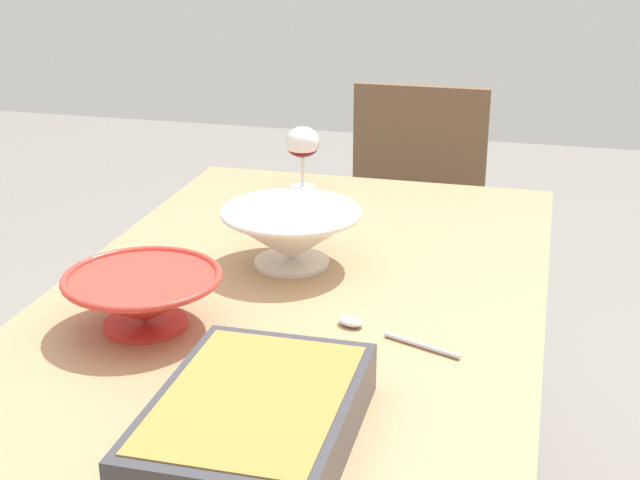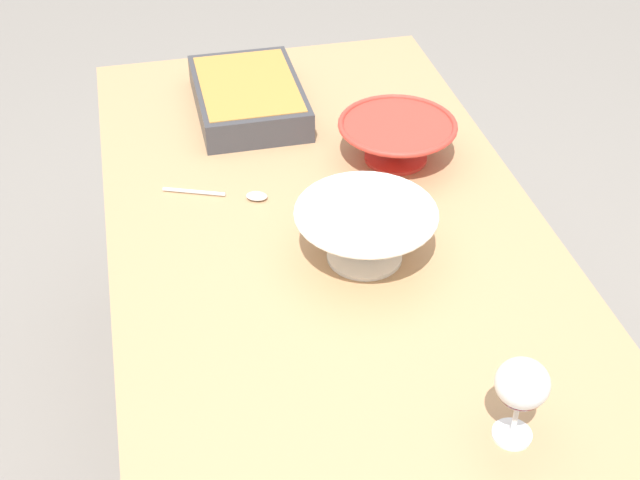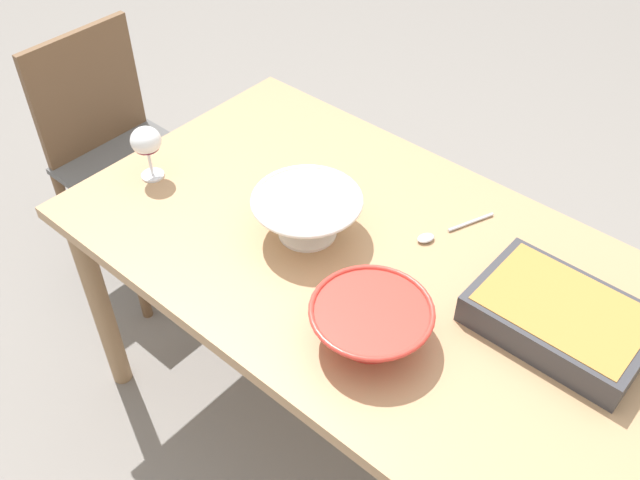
{
  "view_description": "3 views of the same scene",
  "coord_description": "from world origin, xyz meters",
  "px_view_note": "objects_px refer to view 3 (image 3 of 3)",
  "views": [
    {
      "loc": [
        -1.39,
        -0.41,
        1.39
      ],
      "look_at": [
        0.17,
        -0.01,
        0.78
      ],
      "focal_mm": 51.65,
      "sensor_mm": 36.0,
      "label": 1
    },
    {
      "loc": [
        1.39,
        -0.32,
        1.76
      ],
      "look_at": [
        0.17,
        -0.04,
        0.78
      ],
      "focal_mm": 48.85,
      "sensor_mm": 36.0,
      "label": 2
    },
    {
      "loc": [
        -0.69,
        0.98,
        1.88
      ],
      "look_at": [
        0.09,
        0.08,
        0.77
      ],
      "focal_mm": 39.53,
      "sensor_mm": 36.0,
      "label": 3
    }
  ],
  "objects_px": {
    "dining_table": "(370,279)",
    "casserole_dish": "(561,316)",
    "chair": "(118,150)",
    "mixing_bowl": "(307,214)",
    "small_bowl": "(371,322)",
    "wine_glass": "(146,143)",
    "serving_spoon": "(440,233)"
  },
  "relations": [
    {
      "from": "serving_spoon",
      "to": "casserole_dish",
      "type": "bearing_deg",
      "value": 166.79
    },
    {
      "from": "dining_table",
      "to": "chair",
      "type": "bearing_deg",
      "value": -2.2
    },
    {
      "from": "small_bowl",
      "to": "serving_spoon",
      "type": "xyz_separation_m",
      "value": [
        0.07,
        -0.36,
        -0.04
      ]
    },
    {
      "from": "wine_glass",
      "to": "serving_spoon",
      "type": "relative_size",
      "value": 0.71
    },
    {
      "from": "small_bowl",
      "to": "casserole_dish",
      "type": "bearing_deg",
      "value": -135.38
    },
    {
      "from": "chair",
      "to": "serving_spoon",
      "type": "bearing_deg",
      "value": -174.35
    },
    {
      "from": "chair",
      "to": "mixing_bowl",
      "type": "distance_m",
      "value": 1.0
    },
    {
      "from": "wine_glass",
      "to": "mixing_bowl",
      "type": "height_order",
      "value": "wine_glass"
    },
    {
      "from": "chair",
      "to": "casserole_dish",
      "type": "relative_size",
      "value": 2.42
    },
    {
      "from": "chair",
      "to": "serving_spoon",
      "type": "relative_size",
      "value": 4.07
    },
    {
      "from": "chair",
      "to": "wine_glass",
      "type": "distance_m",
      "value": 0.63
    },
    {
      "from": "dining_table",
      "to": "mixing_bowl",
      "type": "height_order",
      "value": "mixing_bowl"
    },
    {
      "from": "mixing_bowl",
      "to": "small_bowl",
      "type": "relative_size",
      "value": 1.03
    },
    {
      "from": "wine_glass",
      "to": "small_bowl",
      "type": "distance_m",
      "value": 0.78
    },
    {
      "from": "casserole_dish",
      "to": "serving_spoon",
      "type": "relative_size",
      "value": 1.68
    },
    {
      "from": "dining_table",
      "to": "chair",
      "type": "distance_m",
      "value": 1.12
    },
    {
      "from": "wine_glass",
      "to": "casserole_dish",
      "type": "height_order",
      "value": "wine_glass"
    },
    {
      "from": "dining_table",
      "to": "chair",
      "type": "height_order",
      "value": "chair"
    },
    {
      "from": "chair",
      "to": "casserole_dish",
      "type": "height_order",
      "value": "chair"
    },
    {
      "from": "small_bowl",
      "to": "serving_spoon",
      "type": "height_order",
      "value": "small_bowl"
    },
    {
      "from": "casserole_dish",
      "to": "serving_spoon",
      "type": "height_order",
      "value": "casserole_dish"
    },
    {
      "from": "wine_glass",
      "to": "serving_spoon",
      "type": "distance_m",
      "value": 0.78
    },
    {
      "from": "chair",
      "to": "mixing_bowl",
      "type": "xyz_separation_m",
      "value": [
        -0.94,
        0.09,
        0.31
      ]
    },
    {
      "from": "chair",
      "to": "wine_glass",
      "type": "height_order",
      "value": "wine_glass"
    },
    {
      "from": "wine_glass",
      "to": "small_bowl",
      "type": "bearing_deg",
      "value": 176.1
    },
    {
      "from": "casserole_dish",
      "to": "dining_table",
      "type": "bearing_deg",
      "value": 10.12
    },
    {
      "from": "chair",
      "to": "wine_glass",
      "type": "bearing_deg",
      "value": 158.35
    },
    {
      "from": "wine_glass",
      "to": "serving_spoon",
      "type": "xyz_separation_m",
      "value": [
        -0.71,
        -0.31,
        -0.1
      ]
    },
    {
      "from": "dining_table",
      "to": "casserole_dish",
      "type": "height_order",
      "value": "casserole_dish"
    },
    {
      "from": "casserole_dish",
      "to": "mixing_bowl",
      "type": "distance_m",
      "value": 0.61
    },
    {
      "from": "chair",
      "to": "casserole_dish",
      "type": "xyz_separation_m",
      "value": [
        -1.54,
        -0.04,
        0.29
      ]
    },
    {
      "from": "serving_spoon",
      "to": "chair",
      "type": "bearing_deg",
      "value": 5.65
    }
  ]
}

